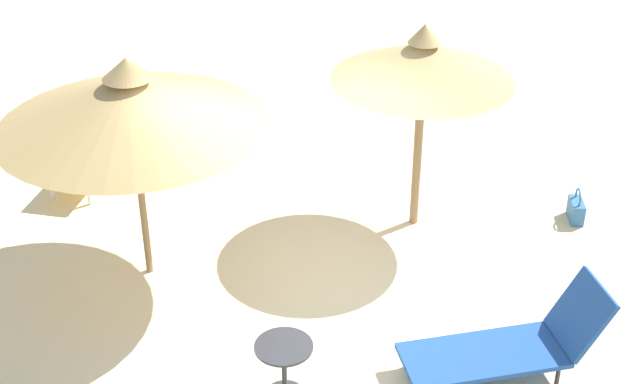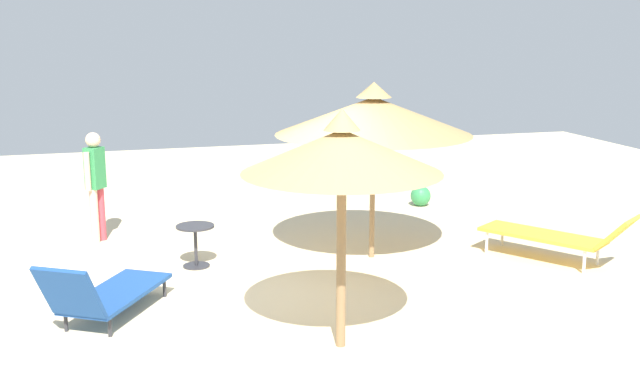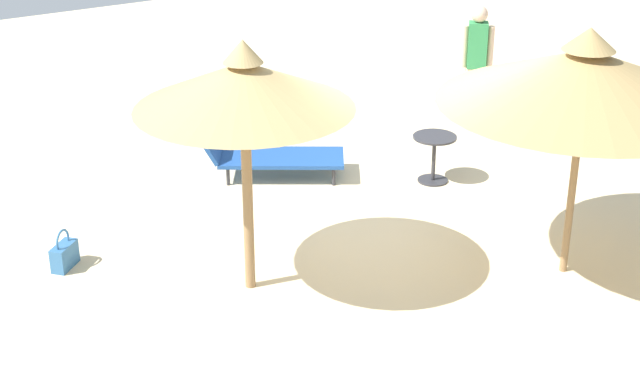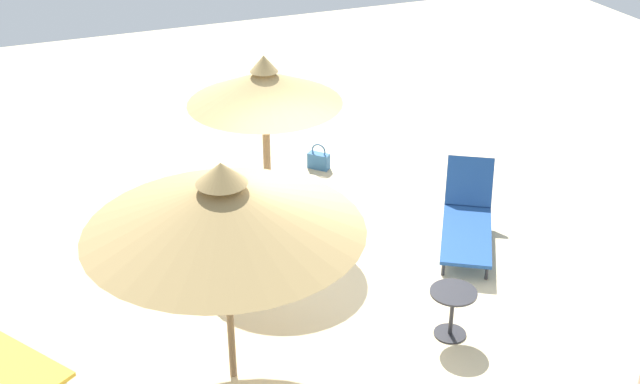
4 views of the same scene
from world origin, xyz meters
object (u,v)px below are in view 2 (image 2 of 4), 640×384
Objects in this scene: person_standing_front at (96,180)px; beach_ball at (421,196)px; parasol_umbrella_far_right at (374,116)px; lounge_chair_far_left at (104,293)px; lounge_chair_back at (559,235)px; side_table_round at (195,239)px; parasol_umbrella_near_right at (342,152)px.

person_standing_front reaches higher than beach_ball.
parasol_umbrella_far_right is 1.42× the size of lounge_chair_far_left.
person_standing_front reaches higher than lounge_chair_far_left.
lounge_chair_back is 3.57× the size of side_table_round.
parasol_umbrella_far_right is at bearing 21.91° from lounge_chair_far_left.
parasol_umbrella_far_right is at bearing -125.29° from beach_ball.
parasol_umbrella_far_right is 3.08m from side_table_round.
parasol_umbrella_near_right is 0.90× the size of parasol_umbrella_far_right.
beach_ball is at bearing 54.71° from parasol_umbrella_far_right.
parasol_umbrella_far_right is at bearing 64.46° from parasol_umbrella_near_right.
parasol_umbrella_near_right is 3.80m from side_table_round.
parasol_umbrella_far_right reaches higher than person_standing_front.
lounge_chair_far_left is 5.18× the size of beach_ball.
lounge_chair_back is at bearing -13.75° from side_table_round.
beach_ball is at bearing 29.36° from side_table_round.
person_standing_front is at bearing 90.91° from lounge_chair_far_left.
lounge_chair_back is (2.51, -0.99, -1.70)m from parasol_umbrella_far_right.
parasol_umbrella_far_right is 3.94m from beach_ball.
lounge_chair_back is (6.34, 0.55, 0.06)m from lounge_chair_far_left.
lounge_chair_far_left is 3.29× the size of side_table_round.
parasol_umbrella_near_right reaches higher than lounge_chair_back.
lounge_chair_back is 1.24× the size of person_standing_front.
parasol_umbrella_near_right is at bearing -120.56° from beach_ball.
parasol_umbrella_far_right is 4.68× the size of side_table_round.
parasol_umbrella_near_right reaches higher than beach_ball.
person_standing_front is (-6.40, 2.97, 0.59)m from lounge_chair_back.
lounge_chair_far_left is at bearing -143.21° from beach_ball.
parasol_umbrella_near_right is 5.62m from person_standing_front.
beach_ball is (5.88, 0.83, -0.81)m from person_standing_front.
parasol_umbrella_far_right is 7.36× the size of beach_ball.
side_table_round is at bearing -52.45° from person_standing_front.
beach_ball is (1.99, 2.81, -1.91)m from parasol_umbrella_far_right.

